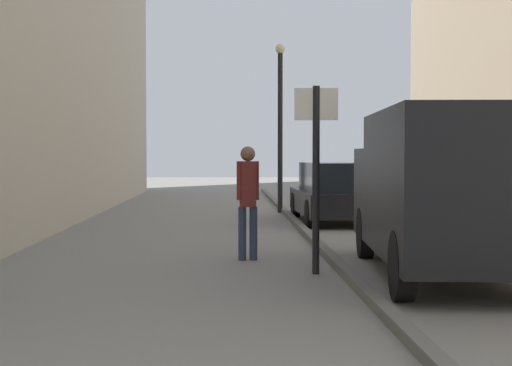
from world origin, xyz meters
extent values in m
plane|color=gray|center=(0.00, 12.00, 0.00)|extent=(80.00, 80.00, 0.00)
cube|color=#615F5B|center=(1.58, 12.00, 0.06)|extent=(0.16, 40.00, 0.12)
cylinder|color=#2D3851|center=(0.20, 9.99, 0.42)|extent=(0.12, 0.12, 0.84)
cylinder|color=#2D3851|center=(0.38, 10.02, 0.42)|extent=(0.12, 0.12, 0.84)
cube|color=maroon|center=(0.29, 10.00, 1.19)|extent=(0.26, 0.23, 0.71)
cylinder|color=maroon|center=(0.16, 9.99, 1.25)|extent=(0.10, 0.10, 0.61)
cylinder|color=maroon|center=(0.41, 10.02, 1.25)|extent=(0.10, 0.10, 0.61)
sphere|color=brown|center=(0.29, 10.00, 1.67)|extent=(0.23, 0.23, 0.23)
cube|color=black|center=(2.91, 7.73, 1.28)|extent=(2.23, 3.85, 1.88)
cube|color=black|center=(3.08, 10.31, 1.05)|extent=(2.08, 1.58, 1.41)
cube|color=black|center=(3.12, 10.82, 1.36)|extent=(1.67, 0.15, 0.62)
cylinder|color=black|center=(2.18, 10.23, 0.40)|extent=(0.27, 0.81, 0.80)
cylinder|color=black|center=(3.96, 10.11, 0.40)|extent=(0.27, 0.81, 0.80)
cylinder|color=black|center=(1.94, 6.62, 0.40)|extent=(0.27, 0.81, 0.80)
cube|color=black|center=(2.62, 16.60, 0.49)|extent=(1.90, 4.24, 0.55)
cube|color=black|center=(2.62, 16.60, 1.11)|extent=(1.57, 2.56, 0.68)
cylinder|color=black|center=(1.77, 18.01, 0.32)|extent=(0.22, 0.64, 0.64)
cylinder|color=black|center=(3.41, 18.05, 0.32)|extent=(0.22, 0.64, 0.64)
cylinder|color=black|center=(1.84, 15.15, 0.32)|extent=(0.22, 0.64, 0.64)
cylinder|color=black|center=(3.48, 15.19, 0.32)|extent=(0.22, 0.64, 0.64)
cylinder|color=black|center=(1.19, 8.60, 1.30)|extent=(0.10, 0.10, 2.60)
cube|color=white|center=(1.19, 8.60, 2.35)|extent=(0.60, 0.06, 0.44)
cylinder|color=black|center=(1.47, 19.59, 2.25)|extent=(0.14, 0.14, 4.50)
sphere|color=beige|center=(1.47, 19.59, 4.62)|extent=(0.28, 0.28, 0.28)
camera|label=1|loc=(-0.04, -1.82, 1.67)|focal=53.25mm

